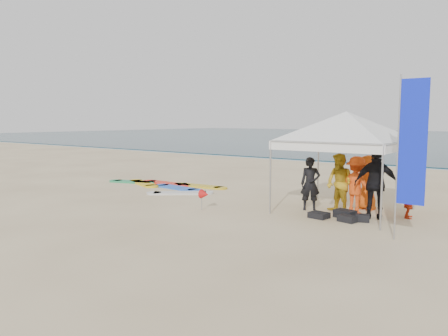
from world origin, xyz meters
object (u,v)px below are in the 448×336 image
at_px(person_black_b, 376,184).
at_px(marker_pennant, 205,194).
at_px(person_orange_b, 368,182).
at_px(feather_flag, 411,144).
at_px(person_seated, 409,200).
at_px(canopy_tent, 346,112).
at_px(surfboard_spread, 167,186).
at_px(person_yellow, 339,183).
at_px(person_orange_a, 356,185).
at_px(person_black_a, 310,184).

bearing_deg(person_black_b, marker_pennant, 2.83).
bearing_deg(person_orange_b, feather_flag, 132.59).
xyz_separation_m(person_seated, canopy_tent, (-1.76, -0.29, 2.44)).
bearing_deg(feather_flag, person_seated, 103.78).
height_order(person_seated, surfboard_spread, person_seated).
bearing_deg(canopy_tent, person_black_b, -21.15).
relative_size(person_yellow, person_orange_a, 1.04).
bearing_deg(surfboard_spread, canopy_tent, -2.22).
xyz_separation_m(person_yellow, surfboard_spread, (-7.57, 0.55, -0.84)).
distance_m(canopy_tent, feather_flag, 3.34).
height_order(person_orange_a, person_seated, person_orange_a).
bearing_deg(person_orange_b, surfboard_spread, 12.55).
bearing_deg(feather_flag, surfboard_spread, 165.86).
height_order(person_black_a, person_seated, person_black_a).
bearing_deg(person_black_b, canopy_tent, -42.40).
relative_size(person_orange_a, marker_pennant, 2.61).
xyz_separation_m(person_orange_a, feather_flag, (1.99, -2.17, 1.35)).
relative_size(person_orange_b, surfboard_spread, 0.31).
relative_size(canopy_tent, surfboard_spread, 0.83).
bearing_deg(marker_pennant, person_black_a, 39.16).
bearing_deg(person_seated, person_yellow, 95.30).
height_order(feather_flag, marker_pennant, feather_flag).
xyz_separation_m(person_black_b, person_orange_b, (-0.63, 1.15, -0.15)).
xyz_separation_m(person_orange_a, marker_pennant, (-3.74, -2.34, -0.34)).
bearing_deg(person_seated, person_black_a, 92.74).
distance_m(person_black_b, person_seated, 1.09).
relative_size(person_seated, surfboard_spread, 0.19).
xyz_separation_m(person_yellow, person_orange_b, (0.48, 1.00, -0.04)).
relative_size(feather_flag, marker_pennant, 5.81).
distance_m(canopy_tent, marker_pennant, 4.80).
distance_m(person_orange_b, marker_pennant, 4.93).
xyz_separation_m(person_yellow, marker_pennant, (-3.32, -2.14, -0.38)).
relative_size(person_yellow, person_orange_b, 1.05).
height_order(person_orange_a, marker_pennant, person_orange_a).
distance_m(person_black_a, person_orange_a, 1.33).
relative_size(person_seated, feather_flag, 0.27).
height_order(person_black_a, person_orange_a, person_orange_a).
distance_m(person_yellow, person_orange_a, 0.48).
distance_m(person_black_b, feather_flag, 2.54).
bearing_deg(person_orange_a, person_seated, -154.70).
xyz_separation_m(person_black_a, person_orange_b, (1.34, 1.13, 0.03)).
xyz_separation_m(canopy_tent, feather_flag, (2.37, -2.22, -0.76)).
distance_m(person_yellow, person_black_b, 1.13).
bearing_deg(person_black_a, canopy_tent, -8.26).
height_order(person_orange_b, person_seated, person_orange_b).
bearing_deg(feather_flag, person_yellow, 140.92).
bearing_deg(person_seated, person_black_b, 124.00).
distance_m(person_seated, surfboard_spread, 9.39).
xyz_separation_m(person_orange_b, feather_flag, (1.94, -2.96, 1.35)).
distance_m(person_black_a, surfboard_spread, 6.79).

